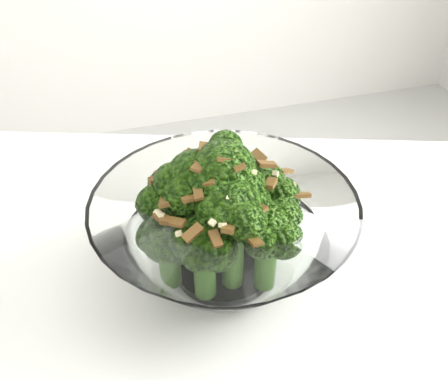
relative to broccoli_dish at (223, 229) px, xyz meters
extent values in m
cylinder|color=white|center=(0.00, 0.00, -0.05)|extent=(0.09, 0.09, 0.01)
cylinder|color=#325D18|center=(0.04, 0.00, -0.01)|extent=(0.02, 0.02, 0.06)
sphere|color=#315F11|center=(0.04, 0.00, 0.03)|extent=(0.05, 0.05, 0.05)
cylinder|color=#325D18|center=(0.00, -0.03, 0.00)|extent=(0.02, 0.02, 0.08)
sphere|color=#315F11|center=(0.00, -0.03, 0.05)|extent=(0.05, 0.05, 0.05)
cylinder|color=#325D18|center=(-0.05, -0.01, -0.02)|extent=(0.02, 0.02, 0.04)
sphere|color=#315F11|center=(-0.05, -0.01, 0.01)|extent=(0.04, 0.04, 0.04)
cylinder|color=#325D18|center=(-0.02, 0.01, 0.00)|extent=(0.02, 0.02, 0.08)
sphere|color=#315F11|center=(-0.02, 0.01, 0.05)|extent=(0.05, 0.05, 0.05)
cylinder|color=#325D18|center=(-0.02, -0.03, -0.02)|extent=(0.02, 0.02, 0.05)
sphere|color=#315F11|center=(-0.02, -0.03, 0.02)|extent=(0.04, 0.04, 0.04)
cylinder|color=#325D18|center=(-0.04, 0.02, -0.01)|extent=(0.02, 0.02, 0.06)
sphere|color=#315F11|center=(-0.04, 0.02, 0.03)|extent=(0.05, 0.05, 0.05)
cylinder|color=#325D18|center=(0.03, -0.04, -0.01)|extent=(0.02, 0.02, 0.05)
sphere|color=#315F11|center=(0.03, -0.04, 0.02)|extent=(0.05, 0.05, 0.05)
cylinder|color=#325D18|center=(0.01, 0.05, -0.02)|extent=(0.02, 0.02, 0.05)
sphere|color=#315F11|center=(0.01, 0.05, 0.01)|extent=(0.04, 0.04, 0.04)
cylinder|color=#325D18|center=(0.00, 0.00, 0.00)|extent=(0.02, 0.02, 0.09)
sphere|color=#315F11|center=(0.00, 0.00, 0.06)|extent=(0.05, 0.05, 0.05)
cube|color=brown|center=(0.03, 0.05, 0.04)|extent=(0.01, 0.02, 0.01)
cube|color=brown|center=(-0.01, -0.05, 0.05)|extent=(0.02, 0.02, 0.01)
cube|color=brown|center=(-0.05, 0.03, 0.05)|extent=(0.01, 0.02, 0.01)
cube|color=brown|center=(-0.01, 0.03, 0.06)|extent=(0.02, 0.01, 0.01)
cube|color=brown|center=(-0.03, -0.02, 0.06)|extent=(0.02, 0.01, 0.00)
cube|color=brown|center=(-0.02, -0.05, 0.04)|extent=(0.01, 0.02, 0.01)
cube|color=brown|center=(0.05, 0.04, 0.04)|extent=(0.01, 0.02, 0.01)
cube|color=brown|center=(-0.05, -0.02, 0.04)|extent=(0.01, 0.01, 0.01)
cube|color=brown|center=(-0.02, 0.00, 0.07)|extent=(0.02, 0.02, 0.00)
cube|color=brown|center=(-0.02, 0.02, 0.06)|extent=(0.01, 0.01, 0.01)
cube|color=brown|center=(0.04, -0.02, 0.05)|extent=(0.02, 0.02, 0.01)
cube|color=brown|center=(-0.01, 0.01, 0.08)|extent=(0.01, 0.02, 0.01)
cube|color=brown|center=(-0.03, -0.02, 0.06)|extent=(0.01, 0.02, 0.01)
cube|color=brown|center=(0.06, -0.02, 0.04)|extent=(0.02, 0.01, 0.01)
cube|color=brown|center=(-0.02, 0.02, 0.06)|extent=(0.01, 0.02, 0.01)
cube|color=brown|center=(-0.04, -0.04, 0.04)|extent=(0.02, 0.01, 0.01)
cube|color=brown|center=(0.04, 0.00, 0.06)|extent=(0.02, 0.01, 0.01)
cube|color=brown|center=(0.01, -0.02, 0.08)|extent=(0.01, 0.01, 0.01)
cube|color=brown|center=(-0.05, -0.01, 0.05)|extent=(0.01, 0.02, 0.01)
cube|color=brown|center=(-0.04, -0.03, 0.04)|extent=(0.01, 0.01, 0.01)
cube|color=brown|center=(0.01, -0.06, 0.04)|extent=(0.01, 0.02, 0.01)
cube|color=brown|center=(0.00, -0.01, 0.08)|extent=(0.02, 0.01, 0.01)
cube|color=brown|center=(0.06, 0.01, 0.04)|extent=(0.02, 0.01, 0.01)
cube|color=brown|center=(-0.02, 0.05, 0.05)|extent=(0.01, 0.01, 0.01)
cube|color=brown|center=(0.00, 0.01, 0.08)|extent=(0.01, 0.02, 0.01)
cube|color=brown|center=(0.01, -0.05, 0.05)|extent=(0.02, 0.01, 0.01)
cube|color=brown|center=(-0.02, 0.06, 0.05)|extent=(0.02, 0.01, 0.01)
cube|color=brown|center=(-0.05, -0.02, 0.04)|extent=(0.02, 0.01, 0.01)
cube|color=brown|center=(-0.01, -0.02, 0.07)|extent=(0.02, 0.02, 0.01)
cube|color=brown|center=(-0.05, 0.02, 0.05)|extent=(0.02, 0.01, 0.01)
cube|color=brown|center=(0.01, 0.04, 0.06)|extent=(0.02, 0.02, 0.01)
cube|color=brown|center=(-0.02, 0.00, 0.07)|extent=(0.02, 0.02, 0.01)
cube|color=beige|center=(-0.01, -0.05, 0.05)|extent=(0.01, 0.01, 0.01)
cube|color=beige|center=(0.06, -0.01, 0.05)|extent=(0.00, 0.01, 0.01)
cube|color=beige|center=(-0.02, 0.03, 0.07)|extent=(0.01, 0.01, 0.00)
cube|color=beige|center=(-0.01, 0.03, 0.06)|extent=(0.01, 0.01, 0.00)
cube|color=beige|center=(-0.05, 0.02, 0.05)|extent=(0.01, 0.01, 0.01)
cube|color=beige|center=(0.05, 0.00, 0.05)|extent=(0.01, 0.01, 0.01)
cube|color=beige|center=(-0.06, -0.01, 0.04)|extent=(0.01, 0.01, 0.01)
cube|color=beige|center=(-0.05, -0.04, 0.04)|extent=(0.01, 0.01, 0.01)
cube|color=beige|center=(-0.02, -0.05, 0.05)|extent=(0.01, 0.01, 0.01)
cube|color=beige|center=(0.02, -0.02, 0.07)|extent=(0.01, 0.01, 0.01)
cube|color=beige|center=(-0.05, -0.02, 0.04)|extent=(0.01, 0.01, 0.01)
cube|color=beige|center=(-0.04, 0.02, 0.05)|extent=(0.00, 0.00, 0.00)
cube|color=beige|center=(0.00, 0.02, 0.07)|extent=(0.01, 0.01, 0.01)
cube|color=beige|center=(0.04, 0.05, 0.05)|extent=(0.01, 0.01, 0.01)
cube|color=beige|center=(-0.01, 0.00, 0.08)|extent=(0.01, 0.01, 0.01)
cube|color=beige|center=(-0.02, 0.05, 0.05)|extent=(0.01, 0.01, 0.01)
cube|color=beige|center=(-0.01, -0.04, 0.06)|extent=(0.01, 0.01, 0.01)
cube|color=beige|center=(-0.02, 0.04, 0.06)|extent=(0.01, 0.01, 0.01)
cube|color=beige|center=(0.01, -0.01, 0.08)|extent=(0.00, 0.00, 0.00)
camera|label=1|loc=(-0.09, -0.32, 0.30)|focal=40.00mm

